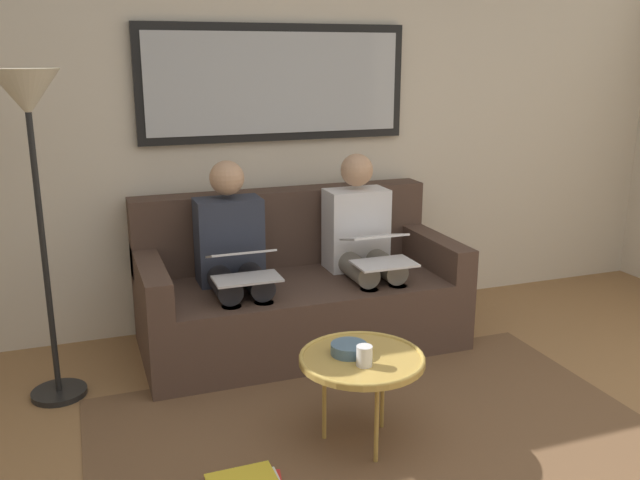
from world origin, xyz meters
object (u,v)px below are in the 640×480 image
at_px(bowl, 349,349).
at_px(laptop_silver, 244,264).
at_px(couch, 297,292).
at_px(laptop_white, 379,248).
at_px(framed_mirror, 275,83).
at_px(coffee_table, 362,360).
at_px(person_left, 362,242).
at_px(person_right, 233,255).
at_px(cup, 364,356).
at_px(standing_lamp, 30,131).

relative_size(bowl, laptop_silver, 0.46).
bearing_deg(couch, laptop_white, 142.74).
relative_size(framed_mirror, laptop_white, 4.52).
xyz_separation_m(coffee_table, bowl, (0.04, -0.05, 0.04)).
relative_size(person_left, person_right, 1.00).
xyz_separation_m(cup, laptop_white, (-0.52, -0.99, 0.16)).
height_order(framed_mirror, laptop_white, framed_mirror).
height_order(bowl, person_right, person_right).
bearing_deg(laptop_silver, bowl, 107.36).
xyz_separation_m(couch, coffee_table, (0.09, 1.22, 0.10)).
xyz_separation_m(laptop_white, person_right, (0.81, -0.24, -0.02)).
bearing_deg(framed_mirror, laptop_silver, 60.19).
bearing_deg(standing_lamp, person_right, -168.67).
xyz_separation_m(framed_mirror, coffee_table, (0.09, 1.61, -1.14)).
height_order(person_left, person_right, same).
xyz_separation_m(cup, person_right, (0.29, -1.23, 0.14)).
distance_m(framed_mirror, laptop_white, 1.22).
relative_size(couch, bowl, 11.59).
bearing_deg(laptop_silver, framed_mirror, -119.81).
distance_m(coffee_table, laptop_silver, 0.98).
xyz_separation_m(person_left, standing_lamp, (1.80, 0.20, 0.76)).
relative_size(framed_mirror, coffee_table, 3.03).
distance_m(laptop_white, laptop_silver, 0.81).
distance_m(laptop_white, standing_lamp, 1.94).
xyz_separation_m(laptop_silver, standing_lamp, (0.99, -0.05, 0.75)).
distance_m(couch, coffee_table, 1.22).
bearing_deg(standing_lamp, couch, -169.16).
bearing_deg(coffee_table, bowl, -49.28).
bearing_deg(coffee_table, laptop_white, -118.59).
bearing_deg(laptop_silver, person_right, -90.00).
distance_m(cup, bowl, 0.13).
xyz_separation_m(framed_mirror, standing_lamp, (1.40, 0.66, -0.18)).
xyz_separation_m(laptop_white, laptop_silver, (0.81, 0.01, -0.01)).
xyz_separation_m(framed_mirror, laptop_silver, (0.40, 0.70, -0.93)).
bearing_deg(person_right, laptop_white, 163.53).
bearing_deg(laptop_white, person_right, -16.47).
relative_size(framed_mirror, person_right, 1.50).
bearing_deg(cup, laptop_white, -117.70).
distance_m(coffee_table, person_left, 1.27).
height_order(couch, laptop_silver, couch).
distance_m(person_right, laptop_silver, 0.25).
height_order(couch, bowl, couch).
bearing_deg(laptop_white, couch, -37.26).
relative_size(person_right, laptop_silver, 3.20).
distance_m(couch, laptop_white, 0.60).
distance_m(bowl, standing_lamp, 1.80).
bearing_deg(cup, coffee_table, -106.63).
bearing_deg(cup, couch, -95.18).
bearing_deg(person_right, cup, 103.05).
bearing_deg(bowl, cup, 97.98).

